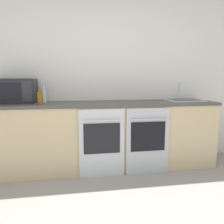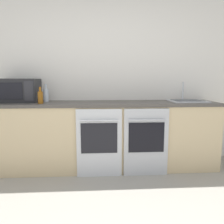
% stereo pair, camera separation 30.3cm
% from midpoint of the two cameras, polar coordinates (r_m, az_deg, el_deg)
% --- Properties ---
extents(wall_back, '(10.00, 0.06, 2.60)m').
position_cam_midpoint_polar(wall_back, '(3.32, 0.23, 9.55)').
color(wall_back, silver).
rests_on(wall_back, ground_plane).
extents(counter_back, '(3.14, 0.64, 0.93)m').
position_cam_midpoint_polar(counter_back, '(3.08, 0.65, -6.02)').
color(counter_back, '#D1B789').
rests_on(counter_back, ground_plane).
extents(oven_left, '(0.57, 0.06, 0.87)m').
position_cam_midpoint_polar(oven_left, '(2.77, -0.22, -8.07)').
color(oven_left, silver).
rests_on(oven_left, ground_plane).
extents(oven_right, '(0.57, 0.06, 0.87)m').
position_cam_midpoint_polar(oven_right, '(2.87, 11.92, -7.69)').
color(oven_right, '#B7BABF').
rests_on(oven_right, ground_plane).
extents(microwave, '(0.53, 0.38, 0.32)m').
position_cam_midpoint_polar(microwave, '(3.22, -20.69, 5.29)').
color(microwave, '#232326').
rests_on(microwave, counter_back).
extents(bottle_clear, '(0.07, 0.07, 0.25)m').
position_cam_midpoint_polar(bottle_clear, '(3.17, -14.26, 4.39)').
color(bottle_clear, silver).
rests_on(bottle_clear, counter_back).
extents(bottle_amber, '(0.07, 0.07, 0.21)m').
position_cam_midpoint_polar(bottle_amber, '(2.90, -15.40, 3.77)').
color(bottle_amber, '#8C5114').
rests_on(bottle_amber, counter_back).
extents(sink, '(0.49, 0.42, 0.27)m').
position_cam_midpoint_polar(sink, '(3.33, 21.49, 2.82)').
color(sink, silver).
rests_on(sink, counter_back).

